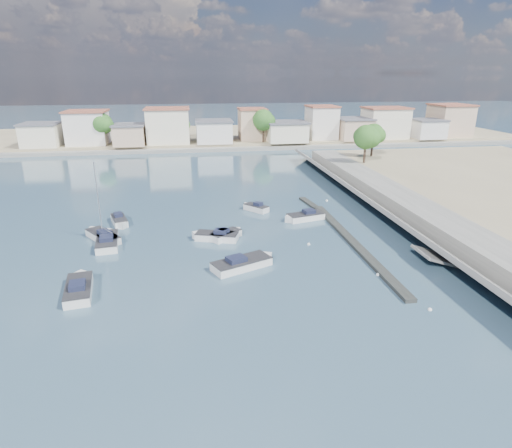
{
  "coord_description": "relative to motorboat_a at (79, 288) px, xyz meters",
  "views": [
    {
      "loc": [
        -10.05,
        -31.1,
        17.54
      ],
      "look_at": [
        -3.06,
        14.04,
        1.4
      ],
      "focal_mm": 30.0,
      "sensor_mm": 36.0,
      "label": 1
    }
  ],
  "objects": [
    {
      "name": "seawall_walkway",
      "position": [
        38.43,
        9.92,
        0.52
      ],
      "size": [
        5.0,
        90.0,
        1.8
      ],
      "primitive_type": "cube",
      "color": "slate",
      "rests_on": "ground"
    },
    {
      "name": "motorboat_a",
      "position": [
        0.0,
        0.0,
        0.0
      ],
      "size": [
        2.84,
        5.93,
        1.48
      ],
      "color": "silver",
      "rests_on": "ground"
    },
    {
      "name": "far_shore_land",
      "position": [
        19.93,
        88.92,
        0.32
      ],
      "size": [
        160.0,
        40.0,
        1.4
      ],
      "primitive_type": "cube",
      "color": "gray",
      "rests_on": "ground"
    },
    {
      "name": "sailboat",
      "position": [
        -0.32,
        12.41,
        0.04
      ],
      "size": [
        4.49,
        5.37,
        9.0
      ],
      "color": "silver",
      "rests_on": "ground"
    },
    {
      "name": "motorboat_c",
      "position": [
        12.12,
        10.37,
        0.0
      ],
      "size": [
        5.22,
        3.19,
        1.48
      ],
      "color": "silver",
      "rests_on": "ground"
    },
    {
      "name": "motorboat_f",
      "position": [
        18.18,
        20.27,
        -0.0
      ],
      "size": [
        3.32,
        3.56,
        1.48
      ],
      "color": "silver",
      "rests_on": "ground"
    },
    {
      "name": "motorboat_d",
      "position": [
        23.67,
        15.49,
        -0.0
      ],
      "size": [
        5.3,
        3.01,
        1.48
      ],
      "color": "silver",
      "rests_on": "ground"
    },
    {
      "name": "far_town",
      "position": [
        30.64,
        73.84,
        4.56
      ],
      "size": [
        113.01,
        12.8,
        8.35
      ],
      "color": "beige",
      "rests_on": "far_shore_land"
    },
    {
      "name": "mooring_buoys",
      "position": [
        26.17,
        10.35,
        -0.33
      ],
      "size": [
        7.4,
        30.8,
        0.33
      ],
      "color": "white",
      "rests_on": "ground"
    },
    {
      "name": "motorboat_g",
      "position": [
        0.87,
        17.43,
        0.0
      ],
      "size": [
        2.66,
        4.54,
        1.48
      ],
      "color": "silver",
      "rests_on": "ground"
    },
    {
      "name": "motorboat_b",
      "position": [
        13.53,
        10.64,
        -0.0
      ],
      "size": [
        3.79,
        3.41,
        1.48
      ],
      "color": "silver",
      "rests_on": "ground"
    },
    {
      "name": "motorboat_h",
      "position": [
        14.47,
        2.8,
        -0.0
      ],
      "size": [
        6.29,
        4.39,
        1.48
      ],
      "color": "silver",
      "rests_on": "ground"
    },
    {
      "name": "far_shore_quay",
      "position": [
        19.93,
        67.92,
        0.02
      ],
      "size": [
        160.0,
        2.5,
        0.8
      ],
      "primitive_type": "cube",
      "color": "slate",
      "rests_on": "ground"
    },
    {
      "name": "motorboat_e",
      "position": [
        0.52,
        10.84,
        -0.0
      ],
      "size": [
        2.91,
        6.26,
        1.48
      ],
      "color": "silver",
      "rests_on": "ground"
    },
    {
      "name": "breakwater",
      "position": [
        26.83,
        9.61,
        -0.21
      ],
      "size": [
        2.0,
        31.02,
        0.35
      ],
      "color": "black",
      "rests_on": "ground"
    },
    {
      "name": "ground",
      "position": [
        19.93,
        36.92,
        -0.38
      ],
      "size": [
        400.0,
        400.0,
        0.0
      ],
      "primitive_type": "plane",
      "color": "#2C4859",
      "rests_on": "ground"
    },
    {
      "name": "shore_trees",
      "position": [
        28.27,
        65.04,
        5.84
      ],
      "size": [
        74.56,
        38.32,
        7.92
      ],
      "color": "#38281E",
      "rests_on": "ground"
    }
  ]
}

